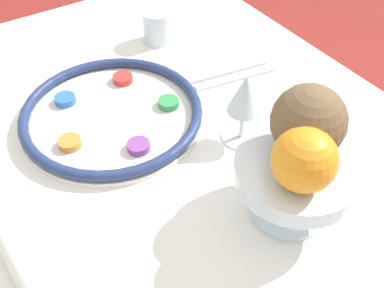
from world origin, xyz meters
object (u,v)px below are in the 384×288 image
at_px(seder_plate, 114,113).
at_px(napkin_roll, 29,271).
at_px(cup_near, 157,26).
at_px(fruit_stand, 295,177).
at_px(coconut, 308,121).
at_px(orange_fruit, 304,160).
at_px(wine_glass, 245,97).

relative_size(seder_plate, napkin_roll, 2.07).
relative_size(napkin_roll, cup_near, 2.25).
height_order(seder_plate, fruit_stand, fruit_stand).
bearing_deg(napkin_roll, fruit_stand, 74.70).
relative_size(coconut, cup_near, 1.44).
height_order(orange_fruit, cup_near, orange_fruit).
bearing_deg(cup_near, seder_plate, -46.78).
relative_size(seder_plate, cup_near, 4.66).
bearing_deg(cup_near, orange_fruit, -10.18).
bearing_deg(orange_fruit, cup_near, 169.82).
distance_m(coconut, cup_near, 0.55).
xyz_separation_m(orange_fruit, cup_near, (-0.58, 0.10, -0.12)).
bearing_deg(seder_plate, napkin_roll, -45.14).
height_order(wine_glass, fruit_stand, wine_glass).
distance_m(wine_glass, coconut, 0.17).
xyz_separation_m(seder_plate, orange_fruit, (0.38, 0.11, 0.14)).
bearing_deg(wine_glass, seder_plate, -135.43).
relative_size(coconut, napkin_roll, 0.64).
bearing_deg(orange_fruit, seder_plate, -163.63).
height_order(wine_glass, cup_near, wine_glass).
height_order(wine_glass, coconut, coconut).
height_order(orange_fruit, coconut, coconut).
bearing_deg(coconut, seder_plate, -154.17).
relative_size(orange_fruit, napkin_roll, 0.53).
height_order(coconut, napkin_roll, coconut).
xyz_separation_m(wine_glass, orange_fruit, (0.20, -0.06, 0.06)).
distance_m(fruit_stand, cup_near, 0.56).
bearing_deg(napkin_roll, cup_near, 134.11).
xyz_separation_m(coconut, cup_near, (-0.53, 0.05, -0.12)).
bearing_deg(wine_glass, coconut, -5.22).
distance_m(wine_glass, orange_fruit, 0.22).
height_order(seder_plate, cup_near, cup_near).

